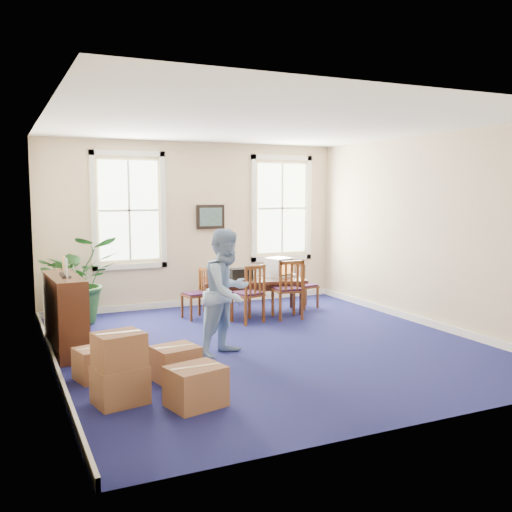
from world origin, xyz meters
name	(u,v)px	position (x,y,z in m)	size (l,w,h in m)	color
floor	(267,344)	(0.00, 0.00, 0.00)	(6.50, 6.50, 0.00)	navy
ceiling	(267,124)	(0.00, 0.00, 3.20)	(6.50, 6.50, 0.00)	white
wall_back	(195,225)	(0.00, 3.25, 1.60)	(6.50, 6.50, 0.00)	beige
wall_front	(418,262)	(0.00, -3.25, 1.60)	(6.50, 6.50, 0.00)	beige
wall_left	(48,245)	(-3.00, 0.00, 1.60)	(6.50, 6.50, 0.00)	beige
wall_right	(429,231)	(3.00, 0.00, 1.60)	(6.50, 6.50, 0.00)	beige
baseboard_back	(197,302)	(0.00, 3.22, 0.06)	(6.00, 0.04, 0.12)	white
baseboard_left	(56,366)	(-2.97, 0.00, 0.06)	(0.04, 6.50, 0.12)	white
baseboard_right	(424,321)	(2.97, 0.00, 0.06)	(0.04, 6.50, 0.12)	white
window_left	(129,210)	(-1.30, 3.23, 1.90)	(1.40, 0.12, 2.20)	white
window_right	(282,208)	(1.90, 3.23, 1.90)	(1.40, 0.12, 2.20)	white
wall_picture	(210,217)	(0.30, 3.20, 1.75)	(0.58, 0.06, 0.48)	black
conference_table	(253,296)	(0.71, 2.08, 0.32)	(1.89, 0.86, 0.65)	#432114
crt_tv	(278,267)	(1.27, 2.12, 0.82)	(0.39, 0.43, 0.36)	#B7B7BC
game_console	(292,275)	(1.52, 2.08, 0.67)	(0.14, 0.18, 0.04)	white
equipment_bag	(241,274)	(0.49, 2.12, 0.74)	(0.40, 0.26, 0.20)	black
chair_near_left	(247,293)	(0.32, 1.43, 0.51)	(0.45, 0.45, 1.01)	brown
chair_near_right	(287,289)	(1.09, 1.43, 0.53)	(0.48, 0.48, 1.06)	brown
chair_end_left	(195,294)	(-0.41, 2.08, 0.45)	(0.40, 0.40, 0.89)	brown
chair_end_right	(305,285)	(1.83, 2.08, 0.44)	(0.40, 0.40, 0.89)	brown
man	(227,292)	(-0.72, -0.24, 0.88)	(0.86, 0.66, 1.75)	#87AAD7
credenza	(65,315)	(-2.75, 0.78, 0.54)	(0.40, 1.39, 1.09)	#432114
brochure_rack	(65,266)	(-2.73, 0.78, 1.23)	(0.11, 0.63, 0.28)	#99999E
potted_plant	(79,280)	(-2.33, 2.58, 0.76)	(1.36, 1.18, 1.51)	#1D471D
cardboard_boxes	(137,361)	(-2.25, -1.38, 0.41)	(1.42, 1.42, 0.81)	#8F5D3D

